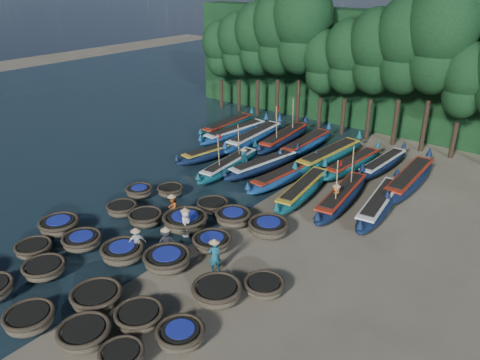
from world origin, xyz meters
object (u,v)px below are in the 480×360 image
Objects in this scene: long_boat_15 at (353,164)px; long_boat_16 at (383,164)px; long_boat_3 at (229,165)px; long_boat_4 at (263,165)px; long_boat_11 at (255,137)px; long_boat_14 at (329,156)px; long_boat_10 at (235,132)px; fisherman_6 at (336,196)px; coracle_21 at (170,190)px; long_boat_17 at (409,179)px; coracle_11 at (82,241)px; coracle_16 at (146,218)px; coracle_18 at (212,242)px; coracle_19 at (264,286)px; coracle_8 at (139,316)px; coracle_3 at (84,334)px; fisherman_2 at (172,207)px; coracle_23 at (233,217)px; long_boat_5 at (284,176)px; long_boat_9 at (228,126)px; coracle_24 at (268,227)px; long_boat_12 at (284,138)px; coracle_6 at (44,269)px; long_boat_7 at (342,196)px; coracle_14 at (217,292)px; fisherman_0 at (186,222)px; long_boat_2 at (214,152)px; fisherman_1 at (215,255)px; coracle_4 at (122,356)px; coracle_15 at (122,209)px; coracle_2 at (30,319)px; coracle_20 at (139,191)px; coracle_7 at (97,297)px; fisherman_3 at (166,241)px; long_boat_6 at (303,190)px; fisherman_5 at (244,159)px; coracle_12 at (123,252)px; fisherman_4 at (137,242)px; coracle_5 at (34,249)px.

long_boat_15 reaches higher than long_boat_16.
long_boat_4 is (1.91, 1.51, -0.00)m from long_boat_3.
long_boat_14 is at bearing -4.08° from long_boat_11.
long_boat_10 is 4.85× the size of fisherman_6.
long_boat_17 is (11.45, 10.59, 0.23)m from coracle_21.
coracle_11 is 3.72m from coracle_16.
coracle_19 is at bearing -17.41° from coracle_18.
coracle_8 is at bearing -61.95° from long_boat_4.
coracle_3 is 1.22× the size of fisherman_2.
long_boat_10 reaches higher than long_boat_15.
coracle_23 is 0.30× the size of long_boat_5.
long_boat_9 is (-6.20, 19.27, 0.12)m from coracle_11.
coracle_24 is 0.29× the size of long_boat_12.
coracle_18 is at bearing 103.19° from coracle_8.
long_boat_7 is (7.59, 15.25, 0.18)m from coracle_6.
fisherman_2 is (-3.12, -1.66, 0.34)m from coracle_23.
long_boat_11 reaches higher than long_boat_10.
coracle_14 is 5.77m from fisherman_0.
long_boat_16 reaches higher than coracle_14.
long_boat_9 is (-14.47, 6.57, -0.03)m from long_boat_7.
fisherman_0 reaches higher than coracle_18.
coracle_19 is 6.31m from coracle_23.
long_boat_2 is 3.79× the size of fisherman_1.
coracle_4 is at bearing -84.35° from coracle_24.
long_boat_15 is at bearing 96.20° from coracle_14.
long_boat_10 reaches higher than coracle_15.
coracle_2 is 19.61m from long_boat_2.
coracle_19 is 13.73m from long_boat_4.
coracle_20 is 0.24× the size of long_boat_4.
coracle_7 is at bearing 9.24° from fisherman_1.
long_boat_17 is at bearing 116.29° from fisherman_2.
fisherman_3 reaches higher than coracle_6.
long_boat_14 reaches higher than long_boat_2.
long_boat_6 is (-2.02, 15.87, 0.15)m from coracle_4.
coracle_15 is (-1.89, 6.09, 0.02)m from coracle_6.
coracle_2 is 1.36× the size of fisherman_5.
fisherman_5 is (4.69, -4.89, 0.27)m from long_boat_10.
long_boat_12 is at bearing -0.92° from long_boat_9.
long_boat_6 is at bearing -12.48° from long_boat_4.
long_boat_10 reaches higher than long_boat_16.
long_boat_17 is 5.25× the size of fisherman_6.
fisherman_5 is at bearing -145.23° from long_boat_4.
coracle_2 is 18.81m from long_boat_4.
coracle_12 is 3.62m from coracle_16.
long_boat_4 is (-4.38, 17.87, 0.07)m from coracle_3.
long_boat_7 is at bearing 12.24° from fisherman_4.
coracle_6 is 16.08m from long_boat_5.
long_boat_2 is 0.94× the size of long_boat_5.
fisherman_5 is at bearing 136.41° from coracle_24.
coracle_12 is at bearing 32.04° from coracle_5.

